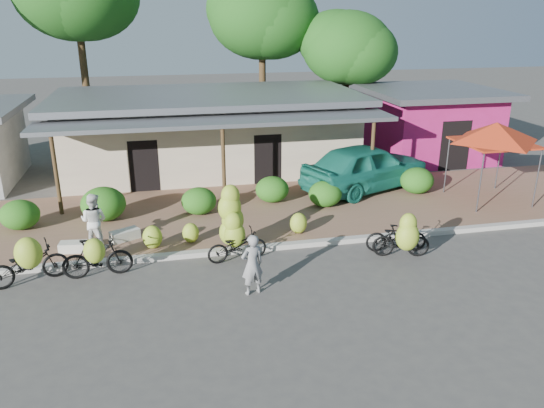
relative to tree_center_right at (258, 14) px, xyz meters
The scene contains 27 objects.
ground 18.16m from the tree_center_right, 101.27° to the right, with size 100.00×100.00×0.00m, color #454340.
sidewalk 13.71m from the tree_center_right, 105.91° to the right, with size 60.00×6.00×0.12m, color brown.
curb 16.32m from the tree_center_right, 102.76° to the right, with size 60.00×0.25×0.15m, color #A8A399.
shop_main 8.16m from the tree_center_right, 120.22° to the right, with size 13.00×8.50×3.35m.
shop_pink 10.35m from the tree_center_right, 38.04° to the right, with size 6.00×6.00×3.25m.
tree_center_right is the anchor object (origin of this frame).
tree_near_right 4.73m from the tree_center_right, 26.57° to the right, with size 4.73×4.58×6.78m.
hedge_0 16.44m from the tree_center_right, 130.50° to the right, with size 1.22×1.10×0.95m, color #1D5112.
hedge_1 14.84m from the tree_center_right, 122.99° to the right, with size 1.45×1.30×1.13m, color #1D5112.
hedge_2 13.67m from the tree_center_right, 110.54° to the right, with size 1.19×1.07×0.93m, color #1D5112.
hedge_3 12.48m from the tree_center_right, 98.50° to the right, with size 1.21×1.09×0.94m, color #1D5112.
hedge_4 13.14m from the tree_center_right, 89.47° to the right, with size 1.19×1.07×0.93m, color #1D5112.
hedge_5 13.15m from the tree_center_right, 70.34° to the right, with size 1.27×1.14×0.99m, color #1D5112.
red_canopy 14.28m from the tree_center_right, 63.44° to the right, with size 3.50×3.50×2.86m.
bike_far_left 18.78m from the tree_center_right, 120.24° to the right, with size 2.10×1.55×1.51m.
bike_left 18.03m from the tree_center_right, 115.35° to the right, with size 1.84×1.18×1.36m.
bike_center 16.33m from the tree_center_right, 103.64° to the right, with size 1.78×1.24×2.08m.
bike_right 17.15m from the tree_center_right, 86.49° to the right, with size 1.69×1.32×1.55m.
bike_far_right 16.69m from the tree_center_right, 86.09° to the right, with size 1.85×0.92×0.93m.
loose_banana_a 16.40m from the tree_center_right, 112.70° to the right, with size 0.56×0.48×0.70m, color #B6CD33.
loose_banana_b 15.89m from the tree_center_right, 108.98° to the right, with size 0.49×0.42×0.61m, color #B6CD33.
loose_banana_c 15.22m from the tree_center_right, 95.96° to the right, with size 0.54×0.45×0.67m, color #B6CD33.
sack_near 16.10m from the tree_center_right, 116.88° to the right, with size 0.85×0.40×0.30m, color beige.
sack_far 17.19m from the tree_center_right, 120.52° to the right, with size 0.75×0.38×0.28m, color beige.
vendor 18.33m from the tree_center_right, 101.53° to the right, with size 0.58×0.38×1.58m, color gray.
bystander 16.51m from the tree_center_right, 118.86° to the right, with size 0.80×0.62×1.64m, color silver.
teal_van 11.81m from the tree_center_right, 77.76° to the right, with size 2.15×5.34×1.82m, color #176957.
Camera 1 is at (-2.19, -11.95, 6.59)m, focal length 35.00 mm.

